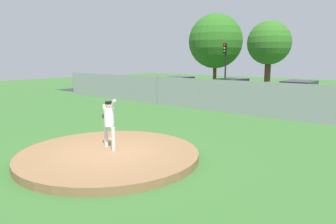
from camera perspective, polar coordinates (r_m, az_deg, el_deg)
The scene contains 12 objects.
ground_plane at distance 14.64m, azimuth 7.64°, elevation -2.79°, with size 80.00×80.00×0.00m, color #386B2D.
asphalt_strip at distance 22.21m, azimuth 19.39°, elevation 1.03°, with size 44.00×7.00×0.01m, color #2B2B2D.
pitchers_mound at distance 10.19m, azimuth -10.75°, elevation -7.77°, with size 5.73×5.73×0.24m, color olive.
pitcher_youth at distance 10.26m, azimuth -10.85°, elevation -1.40°, with size 0.80×0.32×1.67m.
baseball at distance 11.54m, azimuth -10.59°, elevation -4.88°, with size 0.07×0.07×0.07m, color white.
chainlink_fence at distance 17.96m, azimuth 14.52°, elevation 2.46°, with size 34.10×0.07×2.05m.
parked_car_navy at distance 26.01m, azimuth 2.04°, elevation 4.56°, with size 1.94×4.03×1.69m.
parked_car_teal at distance 23.70m, azimuth 11.52°, elevation 3.91°, with size 2.14×4.58×1.72m.
parked_car_white at distance 21.89m, azimuth 22.93°, elevation 2.92°, with size 2.01×4.75×1.76m.
traffic_light_near at distance 28.80m, azimuth 10.49°, elevation 9.54°, with size 0.28×0.46×4.56m.
tree_bushy_near at distance 34.94m, azimuth 8.75°, elevation 12.77°, with size 5.87×5.87×8.00m.
tree_broad_left at distance 30.88m, azimuth 18.14°, elevation 11.95°, with size 4.03×4.03×6.65m.
Camera 1 is at (7.54, -6.15, 3.16)m, focal length 33.05 mm.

